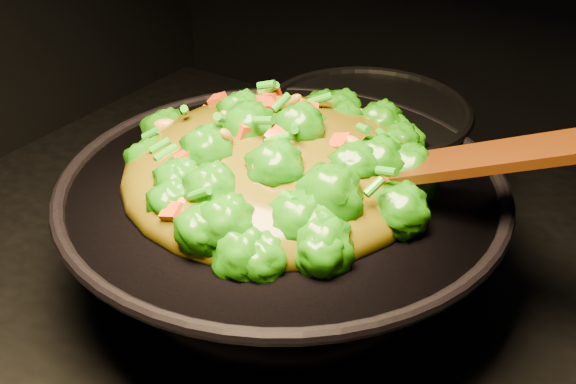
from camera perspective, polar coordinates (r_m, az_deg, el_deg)
The scene contains 4 objects.
wok at distance 0.76m, azimuth -0.42°, elevation -3.32°, with size 0.44×0.44×0.12m, color black, non-canonical shape.
stir_fry at distance 0.71m, azimuth -1.04°, elevation 4.80°, with size 0.31×0.31×0.11m, color #1B6907, non-canonical shape.
spatula at distance 0.67m, azimuth 14.13°, elevation 2.44°, with size 0.35×0.05×0.01m, color #341507.
back_pot at distance 0.89m, azimuth 6.02°, elevation 2.88°, with size 0.24×0.24×0.14m, color black.
Camera 1 is at (0.23, -0.47, 1.40)m, focal length 45.00 mm.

